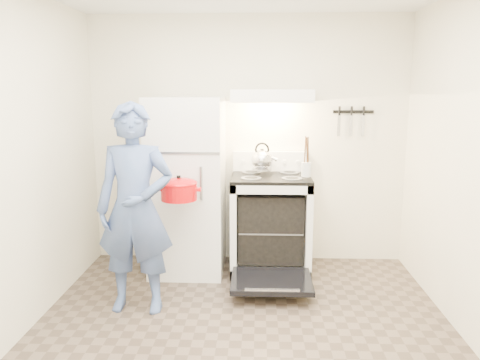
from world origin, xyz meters
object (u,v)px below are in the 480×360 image
at_px(refrigerator, 187,186).
at_px(dutch_oven, 179,191).
at_px(person, 135,209).
at_px(tea_kettle, 262,159).
at_px(stove_body, 270,225).

height_order(refrigerator, dutch_oven, refrigerator).
bearing_deg(person, refrigerator, 72.38).
height_order(refrigerator, person, refrigerator).
bearing_deg(person, tea_kettle, 44.74).
relative_size(refrigerator, stove_body, 1.85).
xyz_separation_m(refrigerator, tea_kettle, (0.72, 0.11, 0.25)).
bearing_deg(person, dutch_oven, 45.88).
xyz_separation_m(refrigerator, dutch_oven, (0.02, -0.57, 0.07)).
bearing_deg(stove_body, refrigerator, -178.23).
bearing_deg(tea_kettle, stove_body, -44.95).
distance_m(person, dutch_oven, 0.43).
xyz_separation_m(refrigerator, stove_body, (0.81, 0.02, -0.39)).
bearing_deg(dutch_oven, tea_kettle, 43.90).
xyz_separation_m(stove_body, person, (-1.09, -0.90, 0.38)).
bearing_deg(refrigerator, tea_kettle, 8.90).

